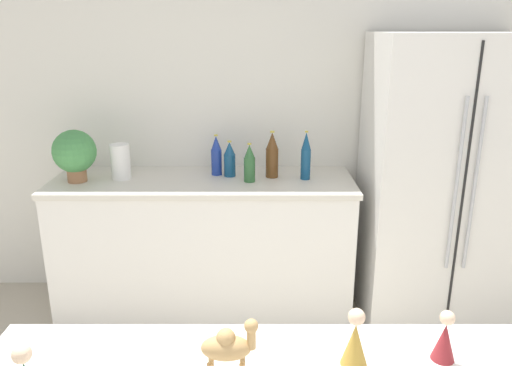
# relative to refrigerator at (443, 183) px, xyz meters

# --- Properties ---
(wall_back) EXTENTS (8.00, 0.06, 2.55)m
(wall_back) POSITION_rel_refrigerator_xyz_m (-0.95, 0.39, 0.38)
(wall_back) COLOR silver
(wall_back) RESTS_ON ground_plane
(back_counter) EXTENTS (1.90, 0.63, 0.90)m
(back_counter) POSITION_rel_refrigerator_xyz_m (-1.48, 0.06, -0.44)
(back_counter) COLOR white
(back_counter) RESTS_ON ground_plane
(refrigerator) EXTENTS (0.91, 0.70, 1.79)m
(refrigerator) POSITION_rel_refrigerator_xyz_m (0.00, 0.00, 0.00)
(refrigerator) COLOR silver
(refrigerator) RESTS_ON ground_plane
(potted_plant) EXTENTS (0.26, 0.26, 0.32)m
(potted_plant) POSITION_rel_refrigerator_xyz_m (-2.26, 0.01, 0.19)
(potted_plant) COLOR #9E6B47
(potted_plant) RESTS_ON back_counter
(paper_towel_roll) EXTENTS (0.12, 0.12, 0.22)m
(paper_towel_roll) POSITION_rel_refrigerator_xyz_m (-2.00, 0.07, 0.12)
(paper_towel_roll) COLOR white
(paper_towel_roll) RESTS_ON back_counter
(back_bottle_0) EXTENTS (0.08, 0.08, 0.30)m
(back_bottle_0) POSITION_rel_refrigerator_xyz_m (-1.05, 0.11, 0.15)
(back_bottle_0) COLOR brown
(back_bottle_0) RESTS_ON back_counter
(back_bottle_1) EXTENTS (0.06, 0.06, 0.31)m
(back_bottle_1) POSITION_rel_refrigerator_xyz_m (-0.84, 0.06, 0.15)
(back_bottle_1) COLOR navy
(back_bottle_1) RESTS_ON back_counter
(back_bottle_2) EXTENTS (0.07, 0.07, 0.23)m
(back_bottle_2) POSITION_rel_refrigerator_xyz_m (-1.32, 0.12, 0.11)
(back_bottle_2) COLOR navy
(back_bottle_2) RESTS_ON back_counter
(back_bottle_3) EXTENTS (0.07, 0.07, 0.24)m
(back_bottle_3) POSITION_rel_refrigerator_xyz_m (-1.19, 0.01, 0.12)
(back_bottle_3) COLOR #2D6033
(back_bottle_3) RESTS_ON back_counter
(back_bottle_4) EXTENTS (0.07, 0.07, 0.26)m
(back_bottle_4) POSITION_rel_refrigerator_xyz_m (-1.40, 0.16, 0.13)
(back_bottle_4) COLOR navy
(back_bottle_4) RESTS_ON back_counter
(camel_figurine) EXTENTS (0.14, 0.06, 0.17)m
(camel_figurine) POSITION_rel_refrigerator_xyz_m (-1.21, -1.96, 0.22)
(camel_figurine) COLOR tan
(camel_figurine) RESTS_ON bar_counter
(wise_man_figurine_blue) EXTENTS (0.07, 0.07, 0.16)m
(wise_man_figurine_blue) POSITION_rel_refrigerator_xyz_m (-0.90, -1.89, 0.19)
(wise_man_figurine_blue) COLOR #B28933
(wise_man_figurine_blue) RESTS_ON bar_counter
(wise_man_figurine_crimson) EXTENTS (0.06, 0.06, 0.14)m
(wise_man_figurine_crimson) POSITION_rel_refrigerator_xyz_m (-0.67, -1.87, 0.18)
(wise_man_figurine_crimson) COLOR maroon
(wise_man_figurine_crimson) RESTS_ON bar_counter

